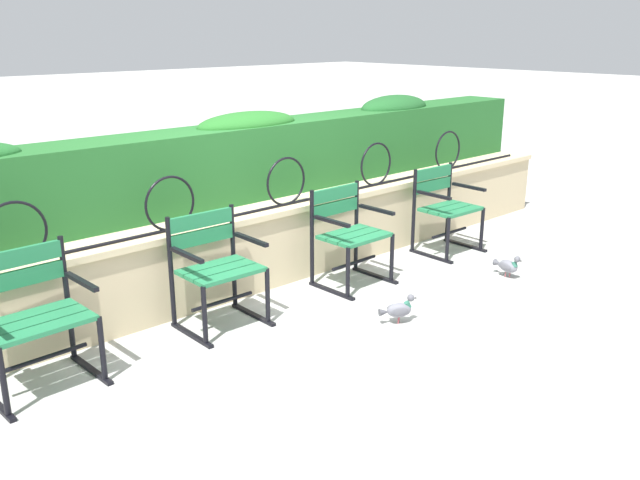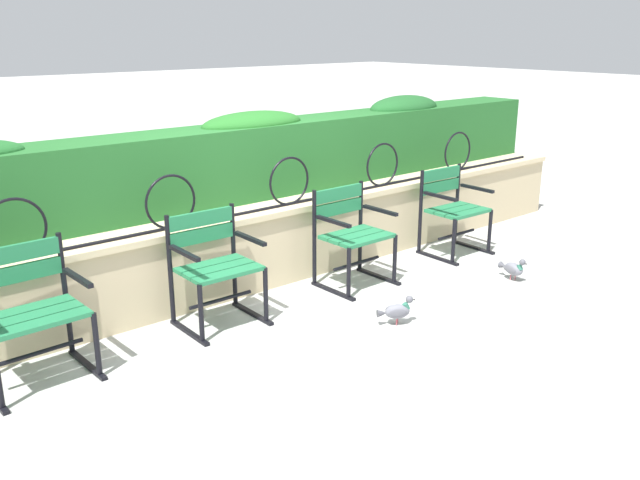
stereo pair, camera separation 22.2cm
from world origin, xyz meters
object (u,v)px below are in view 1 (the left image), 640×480
at_px(park_chair_centre_right, 348,232).
at_px(park_chair_rightmost, 445,206).
at_px(park_chair_leftmost, 32,314).
at_px(park_chair_centre_left, 215,265).
at_px(pigeon_near_chairs, 398,309).
at_px(pigeon_far_side, 508,265).

xyz_separation_m(park_chair_centre_right, park_chair_rightmost, (1.33, -0.01, -0.00)).
bearing_deg(park_chair_rightmost, park_chair_leftmost, 179.18).
bearing_deg(park_chair_centre_left, park_chair_leftmost, -179.82).
relative_size(park_chair_leftmost, park_chair_centre_left, 1.02).
bearing_deg(park_chair_centre_right, park_chair_centre_left, 177.70).
bearing_deg(park_chair_centre_right, park_chair_rightmost, -0.34).
height_order(park_chair_leftmost, park_chair_centre_left, park_chair_leftmost).
height_order(park_chair_leftmost, park_chair_centre_right, park_chair_leftmost).
xyz_separation_m(park_chair_rightmost, pigeon_near_chairs, (-1.67, -0.86, -0.34)).
distance_m(park_chair_rightmost, pigeon_far_side, 0.96).
xyz_separation_m(park_chair_centre_left, park_chair_rightmost, (2.66, -0.06, -0.00)).
height_order(pigeon_near_chairs, pigeon_far_side, same).
height_order(park_chair_centre_right, pigeon_far_side, park_chair_centre_right).
bearing_deg(park_chair_centre_left, park_chair_rightmost, -1.32).
relative_size(park_chair_centre_left, park_chair_centre_right, 1.00).
relative_size(park_chair_leftmost, park_chair_centre_right, 1.03).
relative_size(park_chair_centre_right, pigeon_near_chairs, 3.12).
bearing_deg(pigeon_near_chairs, pigeon_far_side, -0.36).
bearing_deg(park_chair_rightmost, pigeon_near_chairs, -152.63).
distance_m(park_chair_centre_left, pigeon_far_side, 2.65).
xyz_separation_m(park_chair_centre_right, pigeon_near_chairs, (-0.33, -0.87, -0.35)).
height_order(park_chair_leftmost, pigeon_near_chairs, park_chair_leftmost).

